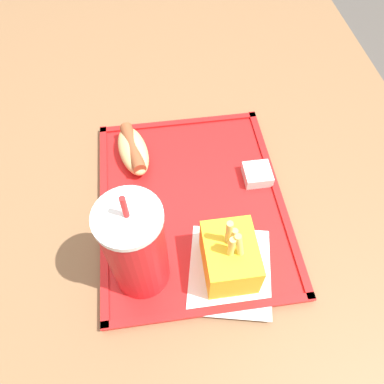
{
  "coord_description": "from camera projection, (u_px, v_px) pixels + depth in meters",
  "views": [
    {
      "loc": [
        -0.34,
        0.03,
        1.32
      ],
      "look_at": [
        -0.0,
        -0.02,
        0.82
      ],
      "focal_mm": 35.0,
      "sensor_mm": 36.0,
      "label": 1
    }
  ],
  "objects": [
    {
      "name": "ground_plane",
      "position": [
        186.0,
        326.0,
        1.28
      ],
      "size": [
        8.0,
        8.0,
        0.0
      ],
      "primitive_type": "plane",
      "color": "#4C4742"
    },
    {
      "name": "dining_table",
      "position": [
        184.0,
        286.0,
        0.96
      ],
      "size": [
        1.42,
        0.96,
        0.78
      ],
      "color": "brown",
      "rests_on": "ground_plane"
    },
    {
      "name": "food_tray",
      "position": [
        192.0,
        203.0,
        0.63
      ],
      "size": [
        0.38,
        0.3,
        0.01
      ],
      "color": "red",
      "rests_on": "dining_table"
    },
    {
      "name": "paper_napkin",
      "position": [
        230.0,
        270.0,
        0.56
      ],
      "size": [
        0.16,
        0.15,
        0.0
      ],
      "color": "white",
      "rests_on": "food_tray"
    },
    {
      "name": "soda_cup",
      "position": [
        136.0,
        248.0,
        0.49
      ],
      "size": [
        0.08,
        0.08,
        0.2
      ],
      "color": "red",
      "rests_on": "food_tray"
    },
    {
      "name": "hot_dog_far",
      "position": [
        133.0,
        150.0,
        0.66
      ],
      "size": [
        0.12,
        0.07,
        0.04
      ],
      "color": "#DBB270",
      "rests_on": "food_tray"
    },
    {
      "name": "fries_carton",
      "position": [
        230.0,
        257.0,
        0.53
      ],
      "size": [
        0.09,
        0.07,
        0.12
      ],
      "color": "gold",
      "rests_on": "food_tray"
    },
    {
      "name": "sauce_cup_mayo",
      "position": [
        257.0,
        174.0,
        0.65
      ],
      "size": [
        0.05,
        0.05,
        0.02
      ],
      "color": "silver",
      "rests_on": "food_tray"
    }
  ]
}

